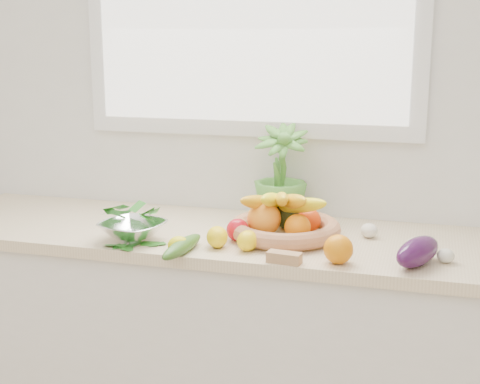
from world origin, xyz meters
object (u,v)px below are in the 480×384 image
(eggplant, at_px, (418,252))
(colander_with_spinach, at_px, (133,224))
(cucumber, at_px, (182,247))
(apple, at_px, (238,230))
(fruit_basket, at_px, (284,222))
(potted_herb, at_px, (280,173))

(eggplant, xyz_separation_m, colander_with_spinach, (-0.93, -0.00, 0.01))
(colander_with_spinach, bearing_deg, cucumber, -22.31)
(cucumber, xyz_separation_m, colander_with_spinach, (-0.21, 0.09, 0.03))
(apple, bearing_deg, colander_with_spinach, -164.53)
(eggplant, distance_m, fruit_basket, 0.48)
(cucumber, distance_m, fruit_basket, 0.38)
(fruit_basket, height_order, colander_with_spinach, fruit_basket)
(eggplant, xyz_separation_m, cucumber, (-0.72, -0.09, -0.02))
(apple, height_order, colander_with_spinach, colander_with_spinach)
(eggplant, xyz_separation_m, fruit_basket, (-0.45, 0.17, 0.01))
(apple, distance_m, eggplant, 0.59)
(apple, xyz_separation_m, potted_herb, (0.08, 0.28, 0.14))
(eggplant, distance_m, potted_herb, 0.64)
(cucumber, distance_m, colander_with_spinach, 0.23)
(eggplant, bearing_deg, fruit_basket, 158.79)
(fruit_basket, bearing_deg, potted_herb, 106.27)
(fruit_basket, bearing_deg, eggplant, -21.21)
(fruit_basket, relative_size, colander_with_spinach, 1.87)
(potted_herb, bearing_deg, apple, -105.93)
(cucumber, relative_size, potted_herb, 0.72)
(apple, height_order, cucumber, apple)
(potted_herb, xyz_separation_m, fruit_basket, (0.06, -0.20, -0.13))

